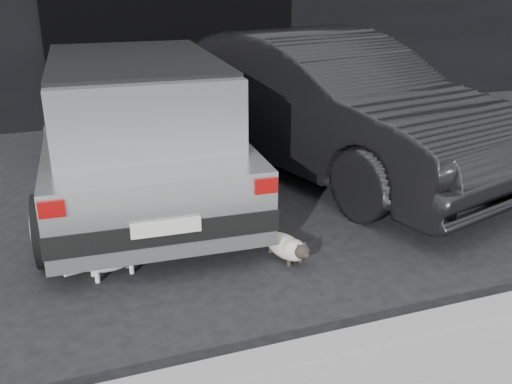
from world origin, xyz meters
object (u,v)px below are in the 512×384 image
object	(u,v)px
second_car	(326,103)
cat_white	(115,256)
cat_siamese	(288,248)
silver_hatchback	(136,122)

from	to	relation	value
second_car	cat_white	bearing A→B (deg)	-162.23
cat_siamese	cat_white	distance (m)	1.48
cat_siamese	silver_hatchback	bearing A→B (deg)	-75.72
second_car	cat_siamese	bearing A→B (deg)	-138.58
silver_hatchback	second_car	bearing A→B (deg)	7.00
silver_hatchback	cat_siamese	world-z (taller)	silver_hatchback
silver_hatchback	cat_siamese	size ratio (longest dim) A/B	6.07
silver_hatchback	second_car	distance (m)	2.35
second_car	cat_siamese	xyz separation A→B (m)	(-1.37, -2.14, -0.73)
cat_siamese	cat_white	world-z (taller)	cat_white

